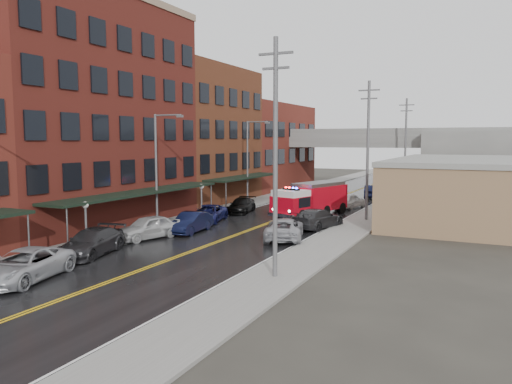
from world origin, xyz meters
The scene contains 31 objects.
road centered at (0.00, 30.00, 0.01)m, with size 11.00×160.00×0.02m, color black.
sidewalk_left centered at (-7.30, 30.00, 0.07)m, with size 3.00×160.00×0.15m, color slate.
sidewalk_right centered at (7.30, 30.00, 0.07)m, with size 3.00×160.00×0.15m, color slate.
curb_left centered at (-5.65, 30.00, 0.07)m, with size 0.30×160.00×0.15m, color gray.
curb_right centered at (5.65, 30.00, 0.07)m, with size 0.30×160.00×0.15m, color gray.
brick_building_b centered at (-13.30, 23.00, 9.00)m, with size 9.00×20.00×18.00m, color #531816.
brick_building_c centered at (-13.30, 40.50, 7.50)m, with size 9.00×15.00×15.00m, color #5B2D1B.
brick_building_far centered at (-13.30, 58.00, 6.00)m, with size 9.00×20.00×12.00m, color maroon.
tan_building centered at (16.00, 40.00, 2.50)m, with size 14.00×22.00×5.00m, color #91724E.
right_far_block centered at (18.00, 70.00, 4.00)m, with size 18.00×30.00×8.00m, color slate.
awning_1 centered at (-7.49, 23.00, 2.99)m, with size 2.60×18.00×3.09m.
awning_2 centered at (-7.49, 40.50, 2.99)m, with size 2.60×13.00×3.09m.
globe_lamp_1 centered at (-6.40, 16.00, 2.31)m, with size 0.44×0.44×3.12m.
globe_lamp_2 centered at (-6.40, 30.00, 2.31)m, with size 0.44×0.44×3.12m.
street_lamp_1 centered at (-6.55, 24.00, 5.19)m, with size 2.64×0.22×9.00m.
street_lamp_2 centered at (-6.55, 40.00, 5.19)m, with size 2.64×0.22×9.00m.
utility_pole_0 centered at (7.20, 15.00, 6.31)m, with size 1.80×0.24×12.00m.
utility_pole_1 centered at (7.20, 35.00, 6.31)m, with size 1.80×0.24×12.00m.
utility_pole_2 centered at (7.20, 55.00, 6.31)m, with size 1.80×0.24×12.00m.
overpass centered at (0.00, 62.00, 5.99)m, with size 40.00×10.00×7.50m.
fire_truck centered at (1.90, 35.43, 1.67)m, with size 5.20×8.83×3.07m.
parked_car_left_2 centered at (-3.98, 9.28, 0.79)m, with size 2.62×5.68×1.58m, color #ACAEB4.
parked_car_left_3 centered at (-5.00, 14.99, 0.80)m, with size 2.24×5.50×1.60m, color #262628.
parked_car_left_4 centered at (-5.00, 20.51, 0.84)m, with size 1.97×4.90×1.67m, color #B5B5B5.
parked_car_left_5 centered at (-3.60, 23.88, 0.78)m, with size 1.64×4.71×1.55m, color black.
parked_car_left_6 centered at (-5.00, 28.80, 0.71)m, with size 2.37×5.14×1.43m, color #161953.
parked_car_left_7 centered at (-4.88, 34.82, 0.70)m, with size 1.97×4.85×1.41m, color black.
parked_car_right_0 centered at (3.80, 24.56, 0.76)m, with size 2.53×5.49×1.52m, color #9B9DA3.
parked_car_right_1 centered at (4.51, 29.80, 0.79)m, with size 2.22×5.46×1.58m, color #29292C.
parked_car_right_2 centered at (3.73, 42.44, 0.79)m, with size 1.86×4.63×1.58m, color white.
parked_car_right_3 centered at (3.88, 52.20, 0.80)m, with size 1.69×4.86×1.60m, color black.
Camera 1 is at (16.97, -7.72, 7.04)m, focal length 35.00 mm.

